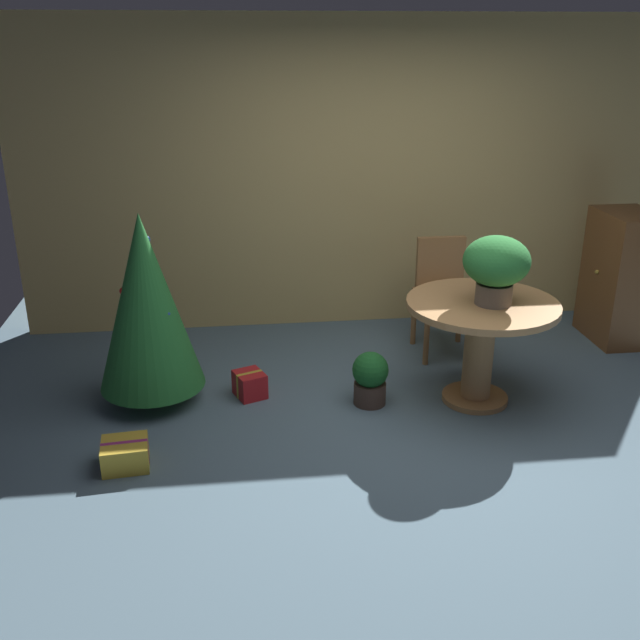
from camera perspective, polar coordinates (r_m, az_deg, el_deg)
ground_plane at (r=4.77m, az=8.74°, el=-9.35°), size 6.60×6.60×0.00m
back_wall_panel at (r=6.35m, az=4.16°, el=11.19°), size 6.00×0.10×2.60m
round_dining_table at (r=5.10m, az=12.47°, el=-0.76°), size 1.03×1.03×0.75m
flower_vase at (r=4.92m, az=13.66°, el=4.24°), size 0.44×0.44×0.46m
wooden_chair_far at (r=5.93m, az=9.64°, el=2.41°), size 0.44×0.46×0.92m
holiday_tree at (r=5.04m, az=-13.47°, el=1.35°), size 0.73×0.73×1.36m
gift_box_red at (r=5.25m, az=-5.53°, el=-5.05°), size 0.26×0.27×0.18m
gift_box_gold at (r=4.58m, az=-15.02°, el=-10.12°), size 0.30×0.28×0.16m
wooden_cabinet at (r=6.55m, az=22.56°, el=3.12°), size 0.46×0.63×1.09m
potted_plant at (r=5.09m, az=3.95°, el=-4.52°), size 0.25×0.25×0.39m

